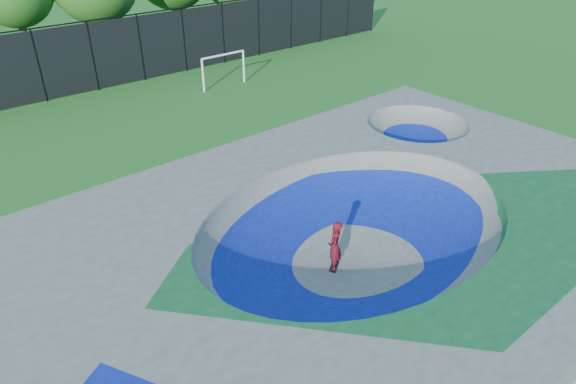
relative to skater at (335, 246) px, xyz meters
name	(u,v)px	position (x,y,z in m)	size (l,w,h in m)	color
ground	(355,253)	(1.07, 0.12, -0.86)	(120.00, 120.00, 0.00)	#1E601A
skate_deck	(356,235)	(1.07, 0.12, -0.11)	(22.00, 14.00, 1.50)	gray
skater	(335,246)	(0.00, 0.00, 0.00)	(0.62, 0.41, 1.71)	red
skateboard	(334,268)	(0.00, 0.00, -0.83)	(0.78, 0.22, 0.05)	black
soccer_goal	(223,64)	(7.20, 16.83, 0.53)	(3.03, 0.12, 2.00)	white
fence	(92,55)	(1.07, 21.12, 1.24)	(48.09, 0.09, 4.04)	black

